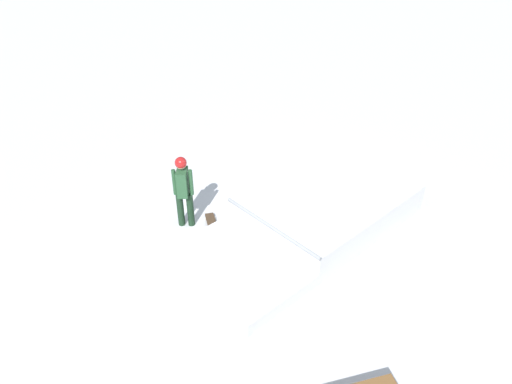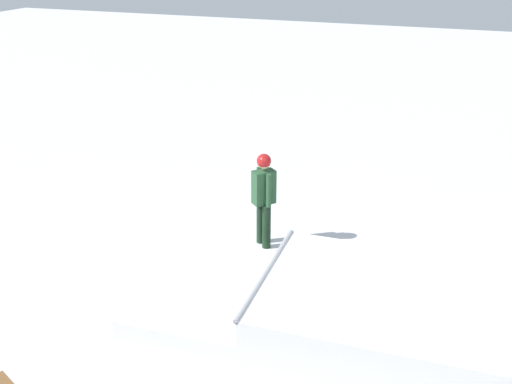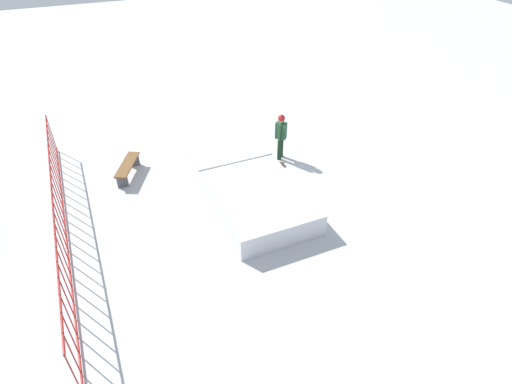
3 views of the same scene
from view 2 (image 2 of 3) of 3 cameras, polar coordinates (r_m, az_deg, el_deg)
name	(u,v)px [view 2 (image 2 of 3)]	position (r m, az deg, el deg)	size (l,w,h in m)	color
ground_plane	(320,318)	(9.04, 6.02, -11.70)	(60.00, 60.00, 0.00)	silver
skate_ramp	(357,310)	(8.71, 9.49, -10.94)	(5.47, 2.76, 0.74)	silver
skater	(264,193)	(10.47, 0.74, -0.11)	(0.42, 0.43, 1.73)	black
skateboard	(275,256)	(10.40, 1.84, -6.01)	(0.55, 0.80, 0.09)	#3F2D1E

